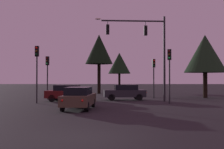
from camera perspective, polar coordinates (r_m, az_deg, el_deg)
name	(u,v)px	position (r m, az deg, el deg)	size (l,w,h in m)	color
ground_plane	(104,96)	(34.41, -1.72, -4.38)	(168.00, 168.00, 0.00)	black
traffic_signal_mast_arm	(146,43)	(26.36, 6.80, 6.42)	(6.51, 0.65, 7.88)	#232326
traffic_light_corner_left	(169,65)	(24.13, 11.46, 1.84)	(0.36, 0.38, 4.57)	#232326
traffic_light_corner_right	(37,63)	(24.96, -15.00, 2.26)	(0.32, 0.36, 4.90)	#232326
traffic_light_median	(47,69)	(29.41, -12.98, 1.11)	(0.36, 0.38, 4.38)	#232326
traffic_light_far_side	(153,70)	(30.46, 8.38, 0.82)	(0.34, 0.37, 4.21)	#232326
car_nearside_lane	(79,98)	(19.48, -6.75, -4.66)	(2.09, 4.56, 1.52)	#473828
car_crossing_left	(125,92)	(27.85, 2.56, -3.55)	(4.23, 2.08, 1.52)	#232328
car_crossing_right	(68,93)	(26.66, -8.88, -3.65)	(4.28, 2.14, 1.52)	#4C0F0F
tree_behind_sign	(205,54)	(32.96, 18.22, 3.99)	(4.59, 4.59, 6.99)	black
tree_left_far	(119,63)	(49.68, 1.43, 2.27)	(3.93, 3.93, 6.71)	black
tree_center_horizon	(99,50)	(40.33, -2.69, 5.05)	(3.90, 3.90, 8.42)	black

